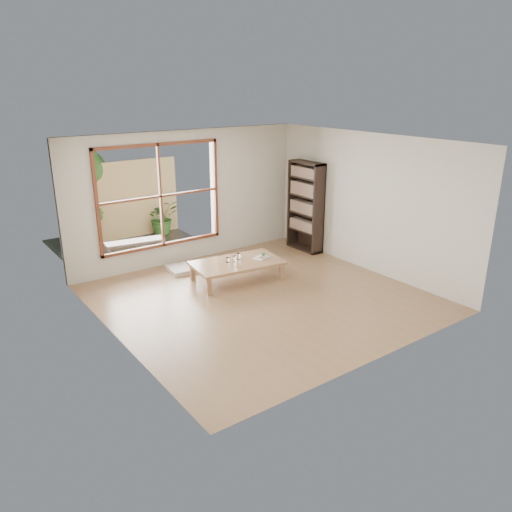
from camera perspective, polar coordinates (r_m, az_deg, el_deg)
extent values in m
plane|color=#906848|center=(8.49, 0.54, -4.77)|extent=(5.00, 5.00, 0.00)
cube|color=#A0774D|center=(9.12, -2.19, -0.81)|extent=(1.72, 1.12, 0.05)
cube|color=#A0774D|center=(8.59, -5.42, -3.46)|extent=(0.09, 0.09, 0.30)
cube|color=#A0774D|center=(9.23, -7.26, -1.87)|extent=(0.09, 0.09, 0.30)
cube|color=#A0774D|center=(9.20, 2.93, -1.81)|extent=(0.09, 0.09, 0.30)
cube|color=#A0774D|center=(9.81, 0.67, -0.43)|extent=(0.09, 0.09, 0.30)
cube|color=beige|center=(9.77, -8.32, -1.42)|extent=(0.60, 0.60, 0.08)
cube|color=black|center=(10.72, 5.69, 5.65)|extent=(0.30, 0.86, 1.90)
cylinder|color=silver|center=(8.96, -2.54, -0.48)|extent=(0.08, 0.08, 0.16)
cylinder|color=silver|center=(9.24, -2.02, -0.03)|extent=(0.07, 0.07, 0.11)
cylinder|color=silver|center=(9.14, -2.64, -0.34)|extent=(0.06, 0.06, 0.08)
cylinder|color=silver|center=(9.08, -3.26, -0.45)|extent=(0.07, 0.07, 0.09)
cube|color=white|center=(9.29, 0.60, -0.19)|extent=(0.33, 0.27, 0.02)
sphere|color=#32722D|center=(9.34, 0.80, 0.22)|extent=(0.07, 0.07, 0.07)
cube|color=#CE6C30|center=(9.23, 0.60, -0.17)|extent=(0.06, 0.05, 0.03)
cube|color=beige|center=(9.27, 0.15, -0.11)|extent=(0.07, 0.07, 0.02)
cylinder|color=silver|center=(9.26, 0.98, -0.17)|extent=(0.16, 0.06, 0.01)
cube|color=#352D26|center=(11.13, -12.98, 0.66)|extent=(2.80, 2.00, 0.05)
cube|color=black|center=(10.47, -13.67, 1.59)|extent=(1.22, 0.52, 0.05)
cube|color=black|center=(10.30, -16.38, -0.05)|extent=(0.07, 0.07, 0.33)
cube|color=black|center=(10.55, -16.67, 0.37)|extent=(0.07, 0.07, 0.33)
cube|color=black|center=(10.54, -10.50, 0.86)|extent=(0.07, 0.07, 0.33)
cube|color=black|center=(10.78, -10.92, 1.25)|extent=(0.07, 0.07, 0.33)
cube|color=tan|center=(11.79, -15.27, 6.06)|extent=(2.80, 0.06, 1.80)
imported|color=#396826|center=(12.05, -10.66, 4.39)|extent=(0.76, 0.67, 0.81)
imported|color=#396826|center=(11.27, -18.12, 3.01)|extent=(0.59, 0.52, 0.92)
cylinder|color=#4C3D2D|center=(11.87, -18.90, 5.29)|extent=(0.14, 0.14, 1.60)
sphere|color=#396826|center=(11.74, -18.79, 9.41)|extent=(0.84, 0.84, 0.84)
sphere|color=#396826|center=(11.78, -20.06, 8.30)|extent=(0.70, 0.70, 0.70)
sphere|color=#396826|center=(11.59, -19.20, 10.50)|extent=(0.64, 0.64, 0.64)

